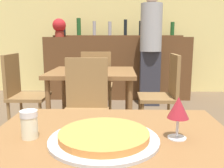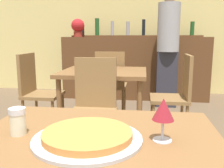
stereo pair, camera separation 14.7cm
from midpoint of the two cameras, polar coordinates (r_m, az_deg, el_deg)
wall_back at (r=5.13m, az=6.46°, el=13.82°), size 8.00×0.05×2.80m
dining_table_near at (r=1.01m, az=0.89°, el=-16.78°), size 0.95×0.72×0.73m
dining_table_far at (r=2.74m, az=-0.32°, el=1.18°), size 0.92×0.81×0.75m
bar_counter at (r=4.65m, az=6.13°, el=3.76°), size 2.60×0.56×1.11m
bar_back_shelf at (r=4.76m, az=6.29°, el=11.53°), size 2.39×0.24×0.35m
chair_far_side_front at (r=2.21m, az=-2.31°, el=-4.36°), size 0.40×0.40×0.93m
chair_far_side_back at (r=3.32m, az=1.01°, el=0.68°), size 0.40×0.40×0.93m
chair_far_side_left at (r=2.97m, az=-15.62°, el=-0.88°), size 0.40×0.40×0.93m
chair_far_side_right at (r=2.77m, az=16.13°, el=-1.72°), size 0.40×0.40×0.93m
pizza_tray at (r=0.93m, az=-1.01°, el=-11.92°), size 0.40×0.40×0.04m
cheese_shaker at (r=1.01m, az=-16.87°, el=-8.19°), size 0.06×0.06×0.11m
person_standing at (r=4.06m, az=13.71°, el=9.04°), size 0.34×0.34×1.86m
wine_glass at (r=0.93m, az=16.17°, el=-5.93°), size 0.08×0.08×0.16m
potted_plant at (r=4.71m, az=-6.91°, el=12.86°), size 0.24×0.24×0.33m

